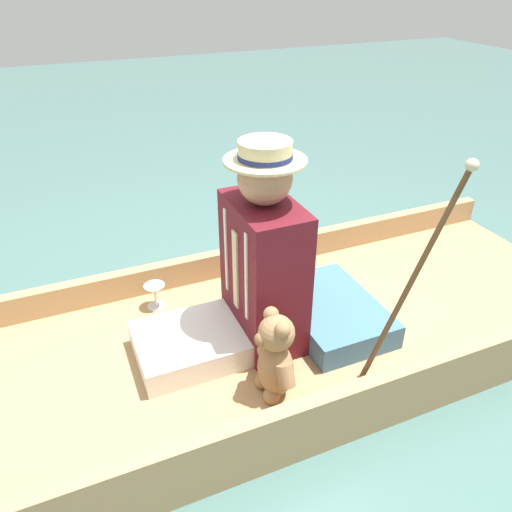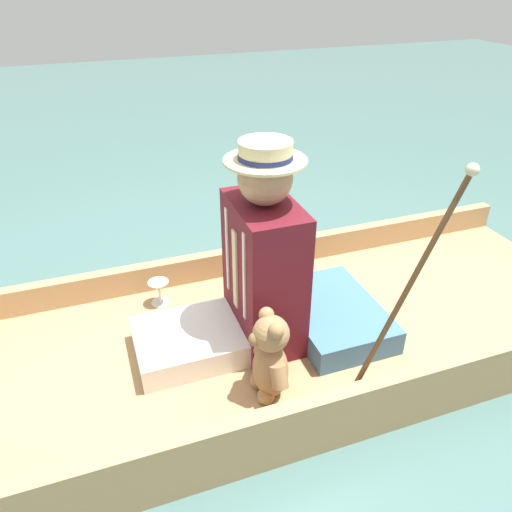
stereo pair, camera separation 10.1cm
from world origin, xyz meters
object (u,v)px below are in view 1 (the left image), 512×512
(seated_person, at_px, (250,274))
(walking_cane, at_px, (417,270))
(teddy_bear, at_px, (275,358))
(wine_glass, at_px, (155,291))

(seated_person, distance_m, walking_cane, 0.66)
(teddy_bear, height_order, walking_cane, walking_cane)
(teddy_bear, distance_m, wine_glass, 0.78)
(teddy_bear, distance_m, walking_cane, 0.60)
(teddy_bear, xyz_separation_m, walking_cane, (-0.14, -0.47, 0.35))
(teddy_bear, relative_size, walking_cane, 0.41)
(seated_person, xyz_separation_m, wine_glass, (0.39, 0.32, -0.24))
(seated_person, distance_m, teddy_bear, 0.37)
(seated_person, bearing_deg, walking_cane, -128.97)
(teddy_bear, height_order, wine_glass, teddy_bear)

